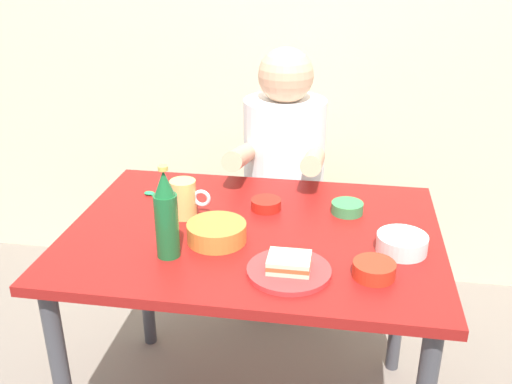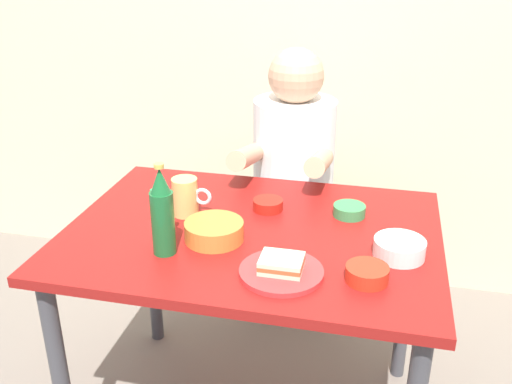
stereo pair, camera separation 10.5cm
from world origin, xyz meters
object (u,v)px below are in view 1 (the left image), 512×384
Objects in this scene: sandwich at (289,263)px; rice_bowl_white at (402,243)px; person_seated at (284,152)px; beer_mug at (184,199)px; dining_table at (253,257)px; beer_bottle at (166,216)px; stool at (282,243)px; plate_orange at (289,271)px.

rice_bowl_white is (0.29, 0.16, -0.00)m from sandwich.
beer_mug is at bearing -113.24° from person_seated.
sandwich is at bearing -59.86° from dining_table.
person_seated reaches higher than dining_table.
beer_bottle is at bearing -105.42° from person_seated.
stool is at bearing 88.28° from dining_table.
rice_bowl_white is at bearing -10.13° from beer_mug.
beer_mug is (-0.35, 0.28, 0.05)m from plate_orange.
stool is 0.91m from rice_bowl_white.
plate_orange reaches higher than stool.
plate_orange is (0.11, -0.86, 0.40)m from stool.
person_seated is at bearing 88.25° from dining_table.
plate_orange is at bearing -82.45° from person_seated.
person_seated is at bearing 97.55° from sandwich.
beer_bottle is (-0.22, -0.80, 0.09)m from person_seated.
sandwich is (0.11, -0.86, 0.42)m from stool.
beer_mug is (-0.24, -0.57, 0.03)m from person_seated.
beer_bottle reaches higher than plate_orange.
dining_table is at bearing 42.48° from beer_bottle.
beer_bottle is at bearing -168.94° from rice_bowl_white.
stool is 2.05× the size of plate_orange.
rice_bowl_white is at bearing 28.87° from plate_orange.
rice_bowl_white is (0.29, 0.16, 0.02)m from plate_orange.
plate_orange is at bearing -90.00° from sandwich.
stool is at bearing 74.78° from beer_bottle.
dining_table is 0.63m from person_seated.
dining_table is 0.28m from beer_mug.
plate_orange is 2.00× the size of sandwich.
person_seated is 5.71× the size of beer_mug.
person_seated is 3.27× the size of plate_orange.
dining_table is 0.28m from plate_orange.
beer_mug is at bearing 141.89° from plate_orange.
beer_bottle is at bearing 173.25° from sandwich.
plate_orange is (0.11, -0.84, -0.02)m from person_seated.
dining_table is at bearing 120.14° from plate_orange.
person_seated is 5.14× the size of rice_bowl_white.
dining_table is 0.29m from sandwich.
dining_table is 2.44× the size of stool.
stool is 0.95m from plate_orange.
plate_orange is at bearing -38.11° from beer_mug.
stool is at bearing 120.38° from rice_bowl_white.
rice_bowl_white is at bearing 28.87° from sandwich.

